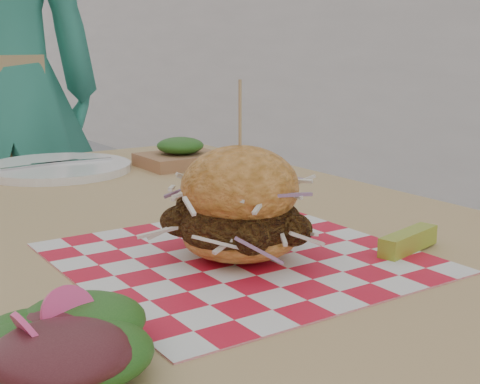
% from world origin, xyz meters
% --- Properties ---
extents(patio_table, '(0.80, 1.20, 0.75)m').
position_xyz_m(patio_table, '(-0.13, 0.19, 0.67)').
color(patio_table, tan).
rests_on(patio_table, ground).
extents(paper_liner, '(0.36, 0.36, 0.00)m').
position_xyz_m(paper_liner, '(-0.13, -0.01, 0.75)').
color(paper_liner, red).
rests_on(paper_liner, patio_table).
extents(sandwich, '(0.17, 0.17, 0.19)m').
position_xyz_m(sandwich, '(-0.13, -0.01, 0.81)').
color(sandwich, '#D68A3C').
rests_on(sandwich, paper_liner).
extents(pickle_spear, '(0.10, 0.04, 0.02)m').
position_xyz_m(pickle_spear, '(0.04, -0.09, 0.76)').
color(pickle_spear, '#97B033').
rests_on(pickle_spear, paper_liner).
extents(side_salad, '(0.14, 0.14, 0.05)m').
position_xyz_m(side_salad, '(-0.39, -0.15, 0.76)').
color(side_salad, '#3F1419').
rests_on(side_salad, patio_table).
extents(place_setting, '(0.27, 0.27, 0.02)m').
position_xyz_m(place_setting, '(-0.13, 0.60, 0.76)').
color(place_setting, white).
rests_on(place_setting, patio_table).
extents(kraft_tray, '(0.15, 0.12, 0.06)m').
position_xyz_m(kraft_tray, '(0.09, 0.53, 0.77)').
color(kraft_tray, '#976845').
rests_on(kraft_tray, patio_table).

